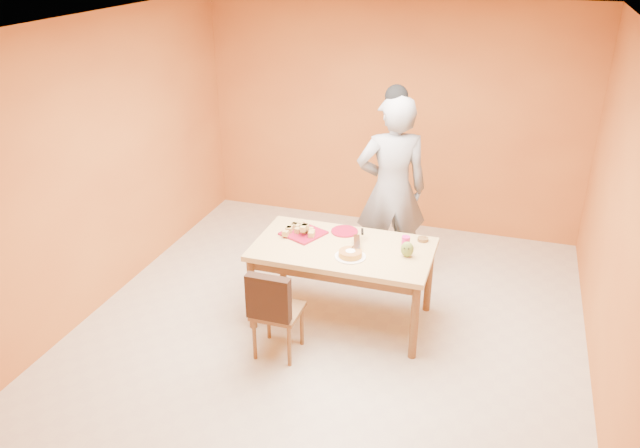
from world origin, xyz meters
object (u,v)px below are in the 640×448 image
(person, at_px, (392,190))
(egg_ornament, at_px, (407,249))
(dining_chair, at_px, (277,310))
(dining_table, at_px, (343,256))
(magenta_glass, at_px, (406,242))
(sponge_cake, at_px, (350,254))
(checker_tin, at_px, (423,239))
(red_dinner_plate, at_px, (345,231))
(pastry_platter, at_px, (303,233))

(person, relative_size, egg_ornament, 13.83)
(dining_chair, bearing_deg, dining_table, 61.02)
(person, bearing_deg, magenta_glass, 89.28)
(person, xyz_separation_m, magenta_glass, (0.29, -0.76, -0.17))
(sponge_cake, relative_size, checker_tin, 2.07)
(magenta_glass, height_order, checker_tin, magenta_glass)
(person, relative_size, red_dinner_plate, 7.75)
(egg_ornament, xyz_separation_m, magenta_glass, (-0.04, 0.17, -0.02))
(dining_table, distance_m, checker_tin, 0.75)
(dining_chair, xyz_separation_m, egg_ornament, (0.96, 0.68, 0.39))
(person, relative_size, magenta_glass, 18.01)
(egg_ornament, bearing_deg, person, 101.10)
(red_dinner_plate, height_order, magenta_glass, magenta_glass)
(red_dinner_plate, xyz_separation_m, egg_ornament, (0.65, -0.30, 0.06))
(dining_chair, distance_m, person, 1.80)
(dining_table, xyz_separation_m, red_dinner_plate, (-0.07, 0.30, 0.10))
(dining_table, bearing_deg, sponge_cake, -56.18)
(dining_table, xyz_separation_m, sponge_cake, (0.11, -0.17, 0.13))
(red_dinner_plate, bearing_deg, sponge_cake, -68.53)
(dining_table, bearing_deg, dining_chair, -119.11)
(person, xyz_separation_m, checker_tin, (0.42, -0.58, -0.21))
(dining_table, distance_m, pastry_platter, 0.46)
(dining_chair, relative_size, magenta_glass, 7.81)
(red_dinner_plate, bearing_deg, checker_tin, 3.30)
(pastry_platter, distance_m, red_dinner_plate, 0.39)
(person, bearing_deg, pastry_platter, 27.62)
(sponge_cake, bearing_deg, dining_chair, -134.01)
(person, height_order, sponge_cake, person)
(dining_table, bearing_deg, checker_tin, 27.03)
(person, bearing_deg, dining_chair, 46.78)
(sponge_cake, bearing_deg, red_dinner_plate, 111.47)
(dining_table, distance_m, sponge_cake, 0.24)
(dining_chair, bearing_deg, magenta_glass, 42.69)
(dining_chair, distance_m, pastry_platter, 0.88)
(dining_table, xyz_separation_m, person, (0.24, 0.92, 0.31))
(pastry_platter, bearing_deg, person, 49.60)
(dining_table, relative_size, sponge_cake, 7.78)
(checker_tin, bearing_deg, red_dinner_plate, -176.70)
(person, bearing_deg, egg_ornament, 88.17)
(person, distance_m, checker_tin, 0.74)
(dining_table, xyz_separation_m, checker_tin, (0.66, 0.34, 0.11))
(sponge_cake, bearing_deg, pastry_platter, 150.45)
(dining_table, relative_size, egg_ornament, 11.28)
(dining_table, relative_size, dining_chair, 1.88)
(dining_chair, height_order, sponge_cake, dining_chair)
(red_dinner_plate, bearing_deg, dining_chair, -107.62)
(pastry_platter, height_order, magenta_glass, magenta_glass)
(pastry_platter, distance_m, egg_ornament, 1.01)
(dining_chair, height_order, egg_ornament, egg_ornament)
(egg_ornament, bearing_deg, sponge_cake, -169.62)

